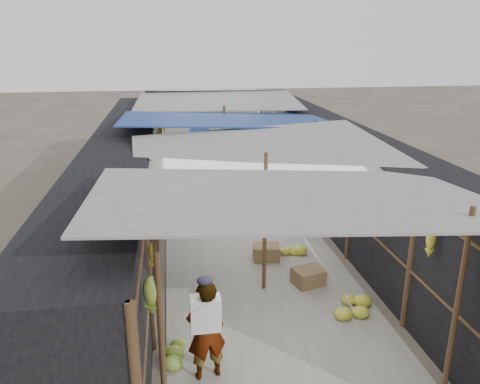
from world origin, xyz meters
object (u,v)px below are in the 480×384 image
crate_near (266,252)px  vendor_seated (303,205)px  vendor_elderly (206,331)px  black_basin (293,204)px  shopper_blue (193,188)px

crate_near → vendor_seated: 2.26m
vendor_elderly → vendor_seated: bearing=-131.2°
crate_near → black_basin: (1.41, 3.13, -0.08)m
crate_near → vendor_seated: bearing=61.2°
black_basin → vendor_elderly: vendor_elderly is taller
crate_near → shopper_blue: bearing=125.3°
vendor_elderly → shopper_blue: (0.16, 5.97, 0.11)m
shopper_blue → vendor_seated: bearing=-13.2°
vendor_elderly → shopper_blue: bearing=-104.3°
black_basin → vendor_seated: vendor_seated is taller
vendor_elderly → crate_near: bearing=-126.9°
black_basin → vendor_elderly: size_ratio=0.37×
shopper_blue → vendor_elderly: bearing=-89.3°
crate_near → shopper_blue: 2.98m
black_basin → crate_near: bearing=-114.2°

